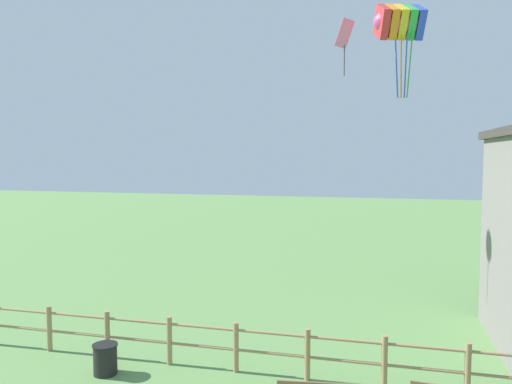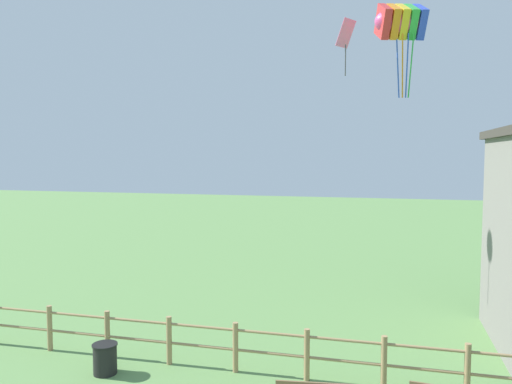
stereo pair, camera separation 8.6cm
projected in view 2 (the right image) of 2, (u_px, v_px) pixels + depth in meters
The scene contains 4 objects.
wooden_fence at pixel (235, 344), 12.39m from camera, with size 18.05×0.14×1.25m.
trash_bin at pixel (105, 359), 12.32m from camera, with size 0.62×0.62×0.75m.
kite_rainbow_parafoil at pixel (401, 22), 20.49m from camera, with size 2.55×2.18×3.92m.
kite_pink_diamond at pixel (346, 37), 20.96m from camera, with size 0.84×0.97×2.31m.
Camera 2 is at (3.59, -3.99, 5.41)m, focal length 35.00 mm.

